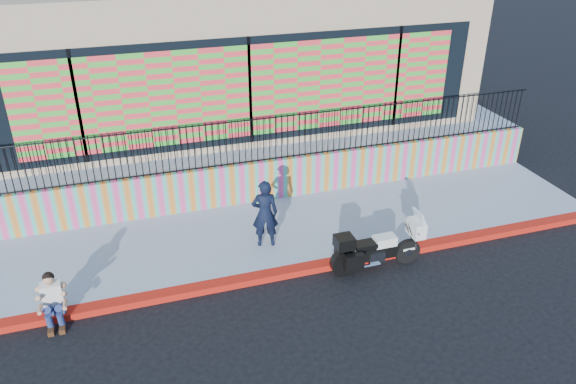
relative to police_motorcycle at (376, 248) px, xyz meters
name	(u,v)px	position (x,y,z in m)	size (l,w,h in m)	color
ground	(300,272)	(-1.60, 0.35, -0.54)	(90.00, 90.00, 0.00)	black
red_curb	(301,270)	(-1.60, 0.35, -0.47)	(16.00, 0.30, 0.15)	#A30D0B
sidewalk	(279,232)	(-1.60, 2.00, -0.47)	(16.00, 3.00, 0.15)	#9098AC
mural_wall	(261,181)	(-1.60, 3.60, 0.16)	(16.00, 0.20, 1.10)	#EE3E88
metal_fence	(260,140)	(-1.60, 3.60, 1.31)	(15.80, 0.04, 1.20)	black
elevated_platform	(221,118)	(-1.60, 8.70, 0.08)	(16.00, 10.00, 1.25)	#9098AC
storefront_building	(218,42)	(-1.60, 8.48, 2.70)	(14.00, 8.06, 4.00)	tan
police_motorcycle	(376,248)	(0.00, 0.00, 0.00)	(2.09, 0.69, 1.30)	black
police_officer	(265,214)	(-2.09, 1.45, 0.43)	(0.60, 0.39, 1.64)	black
seated_man	(53,304)	(-6.60, 0.22, -0.09)	(0.54, 0.71, 1.06)	navy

